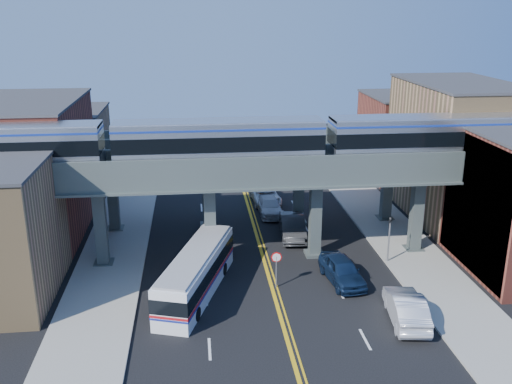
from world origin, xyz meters
TOP-DOWN VIEW (x-y plane):
  - ground at (0.00, 0.00)m, footprint 120.00×120.00m
  - sidewalk_west at (-11.50, 10.00)m, footprint 5.00×70.00m
  - sidewalk_east at (11.50, 10.00)m, footprint 5.00×70.00m
  - building_west_b at (-18.50, 16.00)m, footprint 8.00×14.00m
  - building_west_c at (-18.50, 29.00)m, footprint 8.00×10.00m
  - building_east_b at (18.50, 16.00)m, footprint 8.00×14.00m
  - building_east_c at (18.50, 29.00)m, footprint 8.00×10.00m
  - mural_panel at (14.55, 4.00)m, footprint 0.10×9.50m
  - elevated_viaduct_near at (0.00, 8.00)m, footprint 52.00×3.60m
  - elevated_viaduct_far at (0.00, 15.00)m, footprint 52.00×3.60m
  - transit_train at (-3.20, 8.00)m, footprint 46.20×2.90m
  - stop_sign at (0.30, 3.00)m, footprint 0.76×0.09m
  - traffic_signal at (9.20, 6.00)m, footprint 0.15×0.18m
  - transit_bus at (-5.14, 2.78)m, footprint 5.61×11.00m
  - car_lane_a at (4.99, 3.31)m, footprint 2.72×5.43m
  - car_lane_b at (2.95, 11.82)m, footprint 2.39×5.69m
  - car_lane_c at (1.80, 20.88)m, footprint 2.82×5.62m
  - car_lane_d at (1.80, 17.68)m, footprint 2.23×5.19m
  - car_parked_curb at (7.55, -2.24)m, footprint 2.63×5.69m

SIDE VIEW (x-z plane):
  - ground at x=0.00m, z-range 0.00..0.00m
  - sidewalk_west at x=-11.50m, z-range 0.00..0.16m
  - sidewalk_east at x=11.50m, z-range 0.00..0.16m
  - car_lane_d at x=1.80m, z-range 0.00..1.49m
  - car_lane_c at x=1.80m, z-range 0.00..1.53m
  - car_lane_a at x=4.99m, z-range 0.00..1.78m
  - car_parked_curb at x=7.55m, z-range 0.00..1.81m
  - car_lane_b at x=2.95m, z-range 0.00..1.83m
  - transit_bus at x=-5.14m, z-range 0.04..2.81m
  - stop_sign at x=0.30m, z-range 0.44..3.07m
  - traffic_signal at x=9.20m, z-range 0.25..4.35m
  - building_west_c at x=-18.50m, z-range 0.00..8.00m
  - building_east_c at x=18.50m, z-range 0.00..9.00m
  - mural_panel at x=14.55m, z-range 0.00..9.50m
  - building_west_b at x=-18.50m, z-range 0.00..11.00m
  - building_east_b at x=18.50m, z-range 0.00..12.00m
  - elevated_viaduct_near at x=0.00m, z-range 2.77..10.17m
  - elevated_viaduct_far at x=0.00m, z-range 2.77..10.17m
  - transit_train at x=-3.20m, z-range 7.54..10.91m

